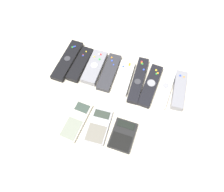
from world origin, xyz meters
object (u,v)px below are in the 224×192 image
at_px(calculator_2, 123,135).
at_px(remote_8, 179,90).
at_px(remote_4, 124,78).
at_px(remote_7, 165,88).
at_px(remote_5, 138,80).
at_px(calculator_0, 76,120).
at_px(remote_3, 109,72).
at_px(calculator_1, 99,126).
at_px(remote_1, 80,64).
at_px(remote_6, 151,85).
at_px(remote_0, 68,60).
at_px(remote_2, 95,67).

bearing_deg(calculator_2, remote_8, 57.83).
distance_m(remote_4, remote_7, 0.16).
bearing_deg(remote_8, remote_4, 179.29).
bearing_deg(remote_5, calculator_0, -127.34).
xyz_separation_m(remote_8, calculator_0, (-0.32, -0.24, -0.01)).
relative_size(remote_3, remote_5, 0.84).
bearing_deg(remote_7, remote_5, -179.53).
bearing_deg(calculator_2, calculator_1, 177.43).
bearing_deg(remote_8, remote_3, 177.26).
relative_size(remote_1, remote_4, 1.09).
xyz_separation_m(remote_6, remote_7, (0.05, 0.00, 0.00)).
bearing_deg(remote_3, remote_8, -0.40).
distance_m(remote_1, calculator_0, 0.25).
distance_m(remote_8, calculator_2, 0.28).
bearing_deg(remote_8, remote_1, 177.18).
bearing_deg(remote_0, remote_6, 0.33).
relative_size(remote_4, remote_6, 0.81).
bearing_deg(remote_0, remote_3, 1.30).
height_order(remote_8, calculator_2, remote_8).
bearing_deg(remote_6, remote_4, -176.75).
bearing_deg(remote_1, remote_3, 2.59).
xyz_separation_m(remote_1, remote_8, (0.40, 0.00, 0.00)).
height_order(remote_8, calculator_1, remote_8).
relative_size(remote_2, remote_3, 0.90).
xyz_separation_m(remote_3, calculator_2, (0.13, -0.23, -0.00)).
bearing_deg(remote_8, remote_0, 176.82).
bearing_deg(remote_4, calculator_0, -117.74).
distance_m(remote_6, calculator_0, 0.31).
bearing_deg(remote_5, remote_0, 177.65).
relative_size(remote_2, remote_6, 0.82).
height_order(remote_3, calculator_1, remote_3).
relative_size(remote_7, calculator_2, 1.56).
bearing_deg(remote_1, remote_2, 4.03).
relative_size(remote_5, remote_8, 1.26).
bearing_deg(remote_7, calculator_1, -127.05).
xyz_separation_m(remote_0, calculator_1, (0.22, -0.23, -0.00)).
distance_m(remote_6, remote_7, 0.05).
relative_size(remote_4, remote_5, 0.75).
bearing_deg(remote_1, remote_5, 2.50).
distance_m(remote_4, remote_8, 0.22).
xyz_separation_m(remote_1, calculator_1, (0.16, -0.23, -0.00)).
xyz_separation_m(remote_7, remote_8, (0.05, 0.01, 0.00)).
xyz_separation_m(remote_8, calculator_2, (-0.15, -0.24, -0.01)).
distance_m(remote_2, calculator_0, 0.24).
relative_size(remote_5, remote_6, 1.08).
height_order(remote_3, remote_5, remote_5).
height_order(remote_7, calculator_2, remote_7).
relative_size(remote_2, calculator_0, 1.03).
xyz_separation_m(remote_3, remote_6, (0.17, -0.01, -0.00)).
relative_size(remote_5, remote_7, 1.21).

